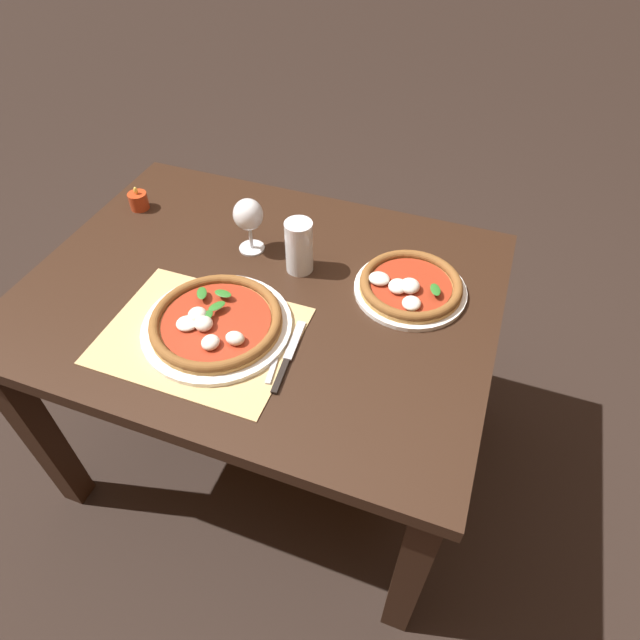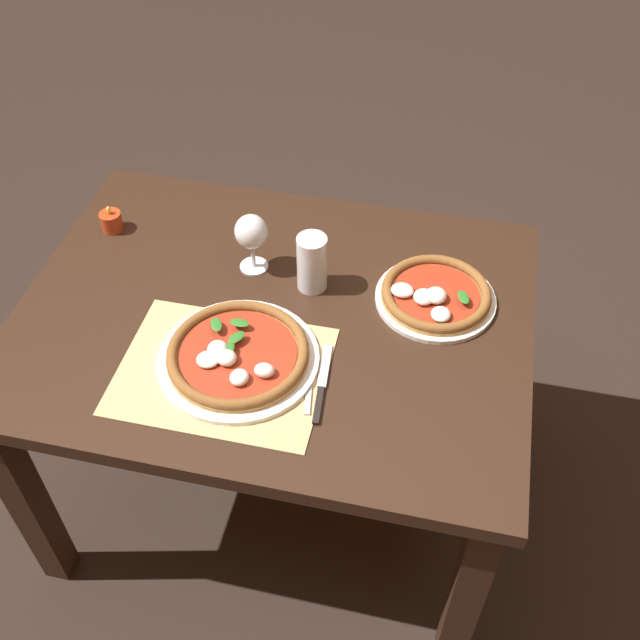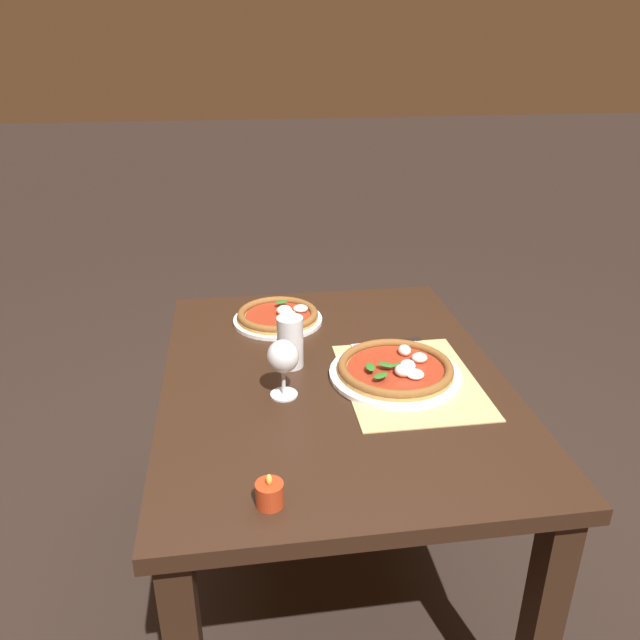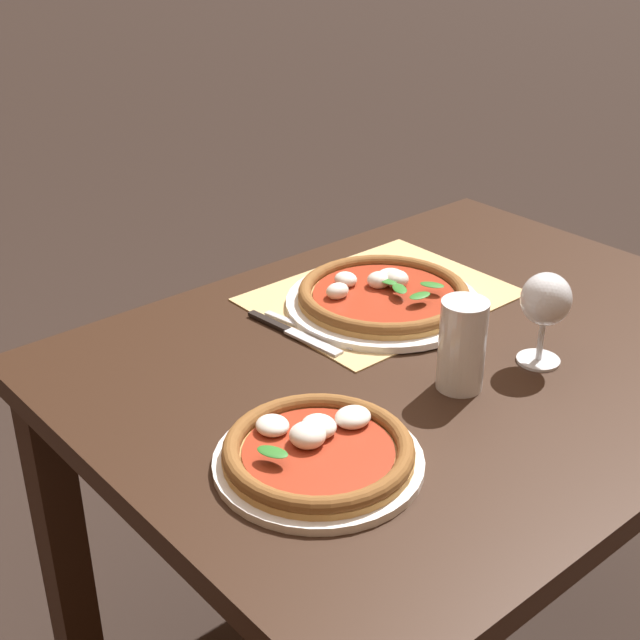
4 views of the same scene
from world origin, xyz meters
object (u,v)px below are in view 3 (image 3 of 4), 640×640
wine_glass (283,359)px  pizza_far (279,316)px  knife (386,343)px  pint_glass (290,343)px  pizza_near (396,369)px  votive_candle (270,495)px  fork (385,347)px

wine_glass → pizza_far: bearing=-3.0°
pizza_far → wine_glass: (-0.45, 0.02, 0.09)m
wine_glass → knife: wine_glass is taller
pint_glass → knife: bearing=-73.1°
pizza_near → votive_candle: bearing=140.9°
votive_candle → fork: bearing=-31.6°
pizza_near → wine_glass: (-0.05, 0.30, 0.08)m
pizza_near → fork: 0.16m
pizza_near → wine_glass: bearing=99.8°
pint_glass → fork: (0.06, -0.28, -0.06)m
wine_glass → votive_candle: bearing=171.0°
wine_glass → pint_glass: size_ratio=1.07×
pizza_far → pizza_near: bearing=-144.6°
pizza_near → knife: size_ratio=1.64×
pizza_far → fork: bearing=-128.5°
fork → knife: (0.03, -0.01, 0.00)m
pizza_near → votive_candle: (-0.45, 0.37, 0.00)m
pizza_far → knife: 0.37m
votive_candle → wine_glass: bearing=-9.0°
wine_glass → pint_glass: bearing=-12.0°
votive_candle → pizza_near: bearing=-39.1°
wine_glass → knife: bearing=-53.2°
pizza_near → knife: bearing=-6.3°
pint_glass → knife: (0.09, -0.29, -0.06)m
pizza_far → fork: pizza_far is taller
pizza_near → pizza_far: bearing=35.4°
pint_glass → votive_candle: 0.56m
wine_glass → fork: (0.22, -0.32, -0.10)m
knife → wine_glass: bearing=126.8°
fork → votive_candle: size_ratio=2.78×
fork → pint_glass: bearing=102.1°
pint_glass → votive_candle: pint_glass is taller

